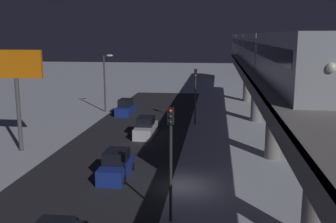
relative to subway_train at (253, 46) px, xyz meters
name	(u,v)px	position (x,y,z in m)	size (l,w,h in m)	color
ground_plane	(180,186)	(7.10, 29.32, -8.67)	(240.00, 240.00, 0.00)	silver
avenue_asphalt	(93,182)	(13.28, 29.32, -8.66)	(11.00, 86.22, 0.01)	#28282D
elevated_railway	(292,103)	(0.09, 29.32, -2.75)	(5.00, 86.22, 6.89)	gray
subway_train	(253,46)	(0.00, 0.00, 0.00)	(2.94, 74.07, 3.40)	#999EA8
sedan_blue	(117,166)	(11.88, 28.06, -7.88)	(1.91, 4.50, 1.97)	navy
sedan_blue_2	(126,108)	(16.48, 5.61, -7.87)	(1.80, 4.71, 1.97)	navy
sedan_white	(146,128)	(11.88, 16.26, -7.87)	(1.80, 4.71, 1.97)	silver
traffic_light_near	(171,148)	(7.18, 34.44, -4.47)	(0.32, 0.44, 6.40)	#2D2D2D
traffic_light_mid	(195,88)	(7.18, 10.52, -4.47)	(0.32, 0.44, 6.40)	#2D2D2D
commercial_billboard	(16,74)	(21.92, 22.83, -1.84)	(4.80, 0.36, 8.90)	#4C4C51
street_lamp_far	(106,76)	(19.35, 4.32, -3.85)	(1.35, 0.44, 7.65)	#38383D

